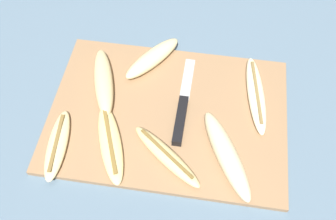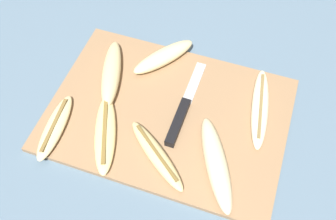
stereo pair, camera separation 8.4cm
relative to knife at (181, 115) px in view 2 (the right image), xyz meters
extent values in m
plane|color=slate|center=(-0.03, 0.00, -0.02)|extent=(4.00, 4.00, 0.00)
cube|color=#997551|center=(-0.03, 0.00, -0.01)|extent=(0.51, 0.36, 0.01)
cube|color=black|center=(0.00, -0.02, 0.00)|extent=(0.02, 0.12, 0.02)
cube|color=#B7BABF|center=(0.00, 0.10, -0.01)|extent=(0.02, 0.12, 0.00)
ellipsoid|color=#EDD689|center=(-0.13, -0.09, 0.00)|extent=(0.11, 0.19, 0.02)
cube|color=olive|center=(-0.13, -0.09, 0.01)|extent=(0.06, 0.14, 0.00)
ellipsoid|color=beige|center=(-0.18, 0.05, 0.01)|extent=(0.10, 0.19, 0.03)
ellipsoid|color=beige|center=(0.10, -0.09, 0.01)|extent=(0.13, 0.20, 0.04)
ellipsoid|color=beige|center=(0.15, 0.07, 0.00)|extent=(0.07, 0.21, 0.02)
cube|color=olive|center=(0.15, 0.07, 0.01)|extent=(0.03, 0.17, 0.00)
ellipsoid|color=beige|center=(-0.09, 0.14, 0.01)|extent=(0.13, 0.16, 0.03)
ellipsoid|color=beige|center=(-0.24, -0.11, 0.00)|extent=(0.05, 0.17, 0.02)
cube|color=olive|center=(-0.24, -0.11, 0.01)|extent=(0.02, 0.13, 0.00)
ellipsoid|color=#DBC684|center=(-0.02, -0.11, 0.00)|extent=(0.16, 0.14, 0.02)
cube|color=brown|center=(-0.02, -0.11, 0.01)|extent=(0.12, 0.09, 0.00)
camera|label=1|loc=(0.04, -0.46, 0.70)|focal=42.00mm
camera|label=2|loc=(0.12, -0.44, 0.70)|focal=42.00mm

